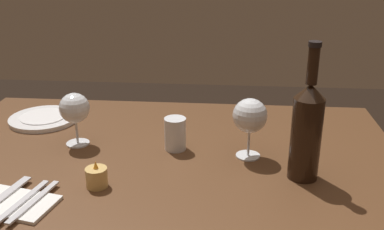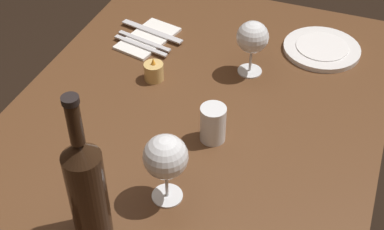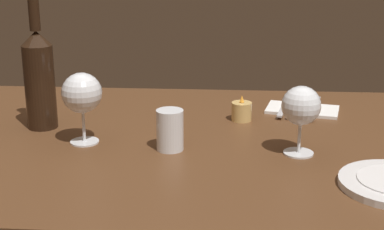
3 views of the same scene
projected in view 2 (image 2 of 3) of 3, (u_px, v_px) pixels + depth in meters
dining_table at (189, 150)px, 1.39m from camera, size 1.30×0.90×0.74m
wine_glass_left at (252, 38)px, 1.42m from camera, size 0.08×0.08×0.15m
wine_glass_right at (166, 158)px, 1.08m from camera, size 0.09×0.09×0.16m
wine_bottle at (86, 186)px, 1.01m from camera, size 0.07×0.07×0.34m
water_tumbler at (213, 125)px, 1.26m from camera, size 0.06×0.06×0.09m
votive_candle at (154, 72)px, 1.45m from camera, size 0.05×0.05×0.07m
dinner_plate at (322, 49)px, 1.56m from camera, size 0.22×0.22×0.02m
folded_napkin at (148, 38)px, 1.60m from camera, size 0.21×0.15×0.01m
fork_inner at (144, 41)px, 1.58m from camera, size 0.05×0.18×0.00m
fork_outer at (141, 46)px, 1.56m from camera, size 0.05×0.18×0.00m
table_knife at (152, 31)px, 1.62m from camera, size 0.06×0.21×0.00m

